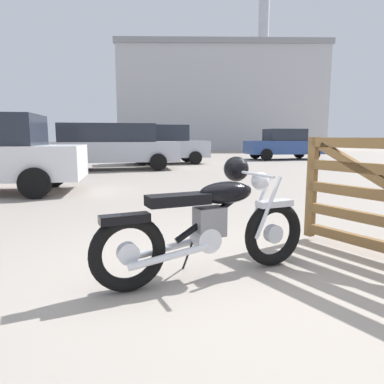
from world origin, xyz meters
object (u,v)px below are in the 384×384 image
(white_estate_far, at_px, (113,145))
(red_hatchback_near, at_px, (284,144))
(silver_sedan_mid, at_px, (164,144))
(vintage_motorcycle, at_px, (212,223))

(white_estate_far, bearing_deg, red_hatchback_near, 25.61)
(silver_sedan_mid, bearing_deg, white_estate_far, -134.27)
(white_estate_far, height_order, red_hatchback_near, white_estate_far)
(vintage_motorcycle, bearing_deg, red_hatchback_near, 49.23)
(vintage_motorcycle, height_order, white_estate_far, white_estate_far)
(red_hatchback_near, bearing_deg, vintage_motorcycle, -116.26)
(vintage_motorcycle, height_order, red_hatchback_near, red_hatchback_near)
(white_estate_far, distance_m, red_hatchback_near, 10.21)
(vintage_motorcycle, height_order, silver_sedan_mid, silver_sedan_mid)
(vintage_motorcycle, relative_size, white_estate_far, 0.41)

